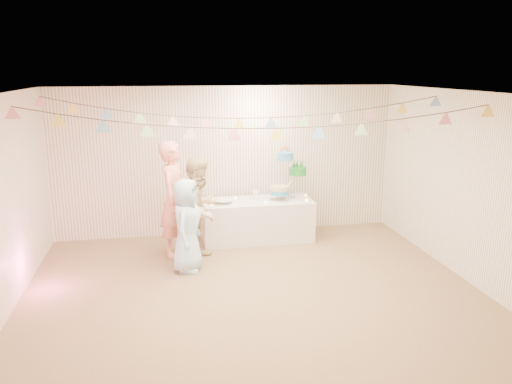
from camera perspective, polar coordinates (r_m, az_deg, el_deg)
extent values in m
plane|color=olive|center=(6.82, -0.41, -11.13)|extent=(6.00, 6.00, 0.00)
plane|color=white|center=(6.18, -0.45, 11.27)|extent=(6.00, 6.00, 0.00)
plane|color=white|center=(8.79, -3.35, 3.53)|extent=(6.00, 6.00, 0.00)
plane|color=white|center=(4.06, 5.97, -9.19)|extent=(6.00, 6.00, 0.00)
plane|color=white|center=(6.56, -27.19, -1.65)|extent=(5.00, 5.00, 0.00)
plane|color=white|center=(7.50, 22.75, 0.62)|extent=(5.00, 5.00, 0.00)
cube|color=silver|center=(8.59, 0.14, -3.22)|extent=(1.86, 0.75, 0.70)
cylinder|color=white|center=(8.34, -3.86, -0.85)|extent=(0.35, 0.35, 0.02)
imported|color=#FD9A84|center=(7.86, -9.27, -0.79)|extent=(0.65, 0.78, 1.83)
imported|color=tan|center=(7.63, -6.40, -1.97)|extent=(0.96, 0.99, 1.61)
imported|color=#B3E2FE|center=(7.28, -7.91, -3.79)|extent=(0.63, 0.78, 1.38)
cylinder|color=#FFD88C|center=(8.24, -5.13, -1.40)|extent=(0.04, 0.04, 0.03)
cylinder|color=#FFD88C|center=(8.61, -2.37, -0.68)|extent=(0.04, 0.04, 0.03)
cylinder|color=#FFD88C|center=(8.30, 1.11, -1.22)|extent=(0.04, 0.04, 0.03)
cylinder|color=#FFD88C|center=(8.77, 2.12, -0.40)|extent=(0.04, 0.04, 0.03)
cylinder|color=#FFD88C|center=(8.51, 5.81, -0.91)|extent=(0.04, 0.04, 0.03)
cylinder|color=#FFD88C|center=(8.84, 5.70, -0.34)|extent=(0.04, 0.04, 0.03)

